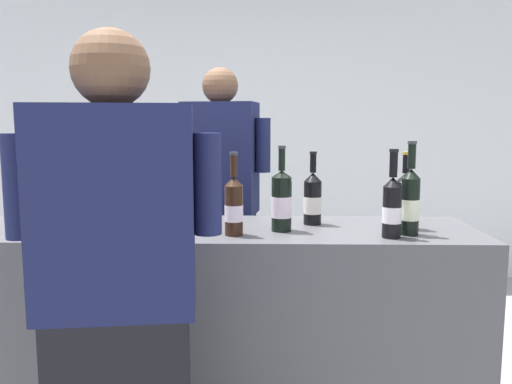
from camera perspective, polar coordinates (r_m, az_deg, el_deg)
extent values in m
cube|color=silver|center=(4.71, -1.05, 7.54)|extent=(8.00, 0.10, 2.80)
cube|color=#4C4C51|center=(2.30, -3.76, -15.88)|extent=(2.11, 0.58, 0.97)
cylinder|color=black|center=(2.31, -8.76, -0.60)|extent=(0.08, 0.08, 0.21)
cone|color=black|center=(2.29, -8.82, 2.50)|extent=(0.08, 0.08, 0.04)
cylinder|color=black|center=(2.29, -8.85, 4.03)|extent=(0.03, 0.03, 0.08)
cylinder|color=#B79333|center=(2.29, -8.87, 5.20)|extent=(0.04, 0.04, 0.01)
cylinder|color=black|center=(2.32, -17.51, -1.06)|extent=(0.08, 0.08, 0.19)
cone|color=black|center=(2.30, -17.62, 1.73)|extent=(0.08, 0.08, 0.03)
cylinder|color=black|center=(2.30, -17.68, 3.29)|extent=(0.03, 0.03, 0.09)
cylinder|color=#B79333|center=(2.30, -17.73, 4.56)|extent=(0.03, 0.03, 0.01)
cylinder|color=white|center=(2.32, -17.50, -1.29)|extent=(0.08, 0.08, 0.06)
cylinder|color=black|center=(2.19, -17.32, -1.69)|extent=(0.07, 0.07, 0.18)
cone|color=black|center=(2.18, -17.42, 1.00)|extent=(0.07, 0.07, 0.03)
cylinder|color=black|center=(2.17, -17.48, 2.47)|extent=(0.03, 0.03, 0.09)
cylinder|color=maroon|center=(2.17, -17.53, 3.75)|extent=(0.03, 0.03, 0.01)
cylinder|color=silver|center=(2.19, -17.31, -1.93)|extent=(0.07, 0.07, 0.06)
cylinder|color=black|center=(2.00, -2.45, -2.06)|extent=(0.07, 0.07, 0.19)
cone|color=black|center=(1.98, -2.47, 1.19)|extent=(0.07, 0.07, 0.04)
cylinder|color=black|center=(1.97, -2.48, 2.88)|extent=(0.03, 0.03, 0.08)
cylinder|color=#333338|center=(1.97, -2.49, 4.25)|extent=(0.03, 0.03, 0.01)
cylinder|color=silver|center=(2.00, -2.45, -2.33)|extent=(0.07, 0.07, 0.06)
cylinder|color=black|center=(2.07, 2.83, -1.35)|extent=(0.08, 0.08, 0.22)
cone|color=black|center=(2.06, 2.85, 1.99)|extent=(0.08, 0.08, 0.03)
cylinder|color=black|center=(2.05, 2.86, 3.57)|extent=(0.03, 0.03, 0.09)
cylinder|color=#333338|center=(2.05, 2.87, 4.95)|extent=(0.03, 0.03, 0.01)
cylinder|color=silver|center=(2.08, 2.83, -1.65)|extent=(0.08, 0.08, 0.08)
cylinder|color=black|center=(2.22, 6.24, -1.20)|extent=(0.08, 0.08, 0.18)
cone|color=black|center=(2.21, 6.28, 1.65)|extent=(0.08, 0.08, 0.04)
cylinder|color=black|center=(2.20, 6.31, 3.14)|extent=(0.03, 0.03, 0.08)
cylinder|color=black|center=(2.20, 6.32, 4.30)|extent=(0.03, 0.03, 0.01)
cylinder|color=silver|center=(2.22, 6.24, -1.44)|extent=(0.08, 0.08, 0.07)
cylinder|color=black|center=(2.16, -22.70, -1.92)|extent=(0.07, 0.07, 0.19)
cone|color=black|center=(2.14, -22.85, 1.03)|extent=(0.07, 0.07, 0.03)
cylinder|color=black|center=(2.14, -22.92, 2.49)|extent=(0.03, 0.03, 0.08)
cylinder|color=maroon|center=(2.13, -22.99, 3.69)|extent=(0.03, 0.03, 0.01)
cylinder|color=silver|center=(2.16, -22.69, -2.17)|extent=(0.07, 0.07, 0.07)
cylinder|color=black|center=(2.32, -23.82, -1.22)|extent=(0.08, 0.08, 0.20)
cone|color=black|center=(2.31, -23.98, 1.66)|extent=(0.08, 0.08, 0.03)
cylinder|color=black|center=(2.30, -24.06, 3.20)|extent=(0.03, 0.03, 0.09)
cylinder|color=#B79333|center=(2.30, -24.13, 4.51)|extent=(0.03, 0.03, 0.01)
cylinder|color=black|center=(2.08, 16.58, -1.57)|extent=(0.07, 0.07, 0.22)
cone|color=black|center=(2.07, 16.71, 1.95)|extent=(0.07, 0.07, 0.04)
cylinder|color=black|center=(2.06, 16.78, 3.77)|extent=(0.03, 0.03, 0.09)
cylinder|color=#333338|center=(2.06, 16.83, 5.24)|extent=(0.03, 0.03, 0.01)
cylinder|color=silver|center=(2.09, 16.56, -1.87)|extent=(0.07, 0.07, 0.08)
cylinder|color=black|center=(2.21, 16.02, -1.41)|extent=(0.08, 0.08, 0.19)
cone|color=black|center=(2.19, 16.13, 1.55)|extent=(0.08, 0.08, 0.04)
cylinder|color=black|center=(2.19, 16.18, 2.99)|extent=(0.03, 0.03, 0.07)
cylinder|color=#B79333|center=(2.18, 16.22, 4.12)|extent=(0.03, 0.03, 0.01)
cylinder|color=silver|center=(2.21, 16.01, -1.66)|extent=(0.08, 0.08, 0.07)
cylinder|color=black|center=(2.28, -12.45, -1.12)|extent=(0.08, 0.08, 0.18)
cone|color=black|center=(2.27, -12.52, 1.67)|extent=(0.08, 0.08, 0.04)
cylinder|color=black|center=(2.26, -12.56, 3.06)|extent=(0.03, 0.03, 0.07)
cylinder|color=black|center=(2.26, -12.60, 4.13)|extent=(0.03, 0.03, 0.01)
cylinder|color=silver|center=(2.28, -12.44, -1.35)|extent=(0.08, 0.08, 0.05)
cylinder|color=black|center=(2.02, 14.73, -2.17)|extent=(0.07, 0.07, 0.19)
cone|color=black|center=(2.00, 14.84, 1.08)|extent=(0.07, 0.07, 0.04)
cylinder|color=black|center=(1.99, 14.90, 2.93)|extent=(0.03, 0.03, 0.09)
cylinder|color=black|center=(1.99, 14.95, 4.43)|extent=(0.03, 0.03, 0.01)
cylinder|color=silver|center=(2.02, 14.72, -2.44)|extent=(0.07, 0.07, 0.06)
cylinder|color=silver|center=(2.09, -7.27, -4.30)|extent=(0.07, 0.07, 0.00)
cylinder|color=silver|center=(2.08, -7.29, -3.17)|extent=(0.01, 0.01, 0.08)
ellipsoid|color=silver|center=(2.07, -7.33, -0.92)|extent=(0.07, 0.07, 0.09)
ellipsoid|color=maroon|center=(2.07, -7.32, -1.37)|extent=(0.06, 0.06, 0.03)
cube|color=black|center=(2.95, -3.77, -11.10)|extent=(0.38, 0.29, 0.92)
cube|color=#191E47|center=(2.80, -3.90, 3.73)|extent=(0.42, 0.30, 0.60)
sphere|color=brown|center=(2.80, -3.97, 11.60)|extent=(0.19, 0.19, 0.19)
cylinder|color=#191E47|center=(2.75, 0.77, 5.17)|extent=(0.08, 0.08, 0.29)
cylinder|color=#191E47|center=(2.86, -8.41, 5.18)|extent=(0.08, 0.08, 0.29)
cube|color=#191E47|center=(1.51, -15.20, -1.93)|extent=(0.47, 0.29, 0.59)
sphere|color=brown|center=(1.50, -15.73, 12.98)|extent=(0.22, 0.22, 0.22)
cylinder|color=#191E47|center=(1.57, -24.71, 0.57)|extent=(0.08, 0.08, 0.29)
cylinder|color=#191E47|center=(1.48, -5.35, 0.88)|extent=(0.08, 0.08, 0.29)
cylinder|color=brown|center=(3.35, 11.43, -15.18)|extent=(0.38, 0.38, 0.23)
sphere|color=#2D6B33|center=(3.21, 9.49, -5.08)|extent=(0.28, 0.28, 0.28)
sphere|color=#2D6B33|center=(3.21, 13.63, -6.03)|extent=(0.36, 0.36, 0.36)
sphere|color=#2D6B33|center=(3.19, 9.50, -6.04)|extent=(0.38, 0.38, 0.38)
sphere|color=#2D6B33|center=(3.27, 11.79, -5.74)|extent=(0.30, 0.30, 0.30)
cylinder|color=#4C3823|center=(3.21, 11.62, -8.32)|extent=(0.05, 0.05, 0.60)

